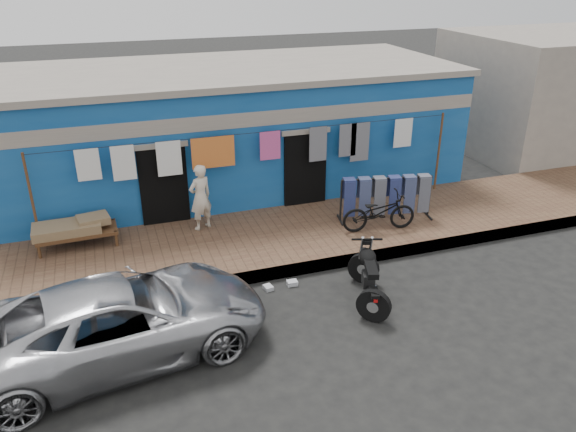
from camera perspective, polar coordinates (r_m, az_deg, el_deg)
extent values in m
plane|color=black|center=(10.48, 3.60, -10.09)|extent=(80.00, 80.00, 0.00)
cube|color=brown|center=(12.84, -1.45, -2.39)|extent=(28.00, 3.00, 0.25)
cube|color=gray|center=(11.63, 0.72, -5.47)|extent=(28.00, 0.10, 0.25)
cube|color=#12488D|center=(15.91, -5.91, 8.62)|extent=(12.00, 5.00, 3.20)
cube|color=#9E9384|center=(13.37, -3.61, 9.83)|extent=(12.00, 0.14, 0.35)
cube|color=#9E9384|center=(15.53, -6.19, 14.59)|extent=(12.20, 5.20, 0.16)
cube|color=black|center=(13.39, -12.45, 2.53)|extent=(1.10, 0.10, 2.10)
cube|color=black|center=(14.14, 1.73, 4.32)|extent=(1.10, 0.10, 2.10)
cube|color=#9E9384|center=(21.12, 25.10, 11.32)|extent=(6.00, 5.00, 3.80)
cylinder|color=brown|center=(13.13, -24.58, 1.52)|extent=(0.06, 0.06, 2.10)
cylinder|color=brown|center=(15.50, 15.05, 6.31)|extent=(0.06, 0.06, 2.10)
cylinder|color=black|center=(13.15, -3.21, 8.46)|extent=(10.00, 0.01, 0.01)
cube|color=silver|center=(12.82, -19.65, 4.93)|extent=(0.50, 0.02, 0.71)
cube|color=silver|center=(12.83, -16.36, 5.19)|extent=(0.50, 0.02, 0.80)
cube|color=silver|center=(12.90, -11.98, 5.74)|extent=(0.55, 0.02, 0.81)
cube|color=#CC4C26|center=(13.03, -7.61, 6.43)|extent=(1.00, 0.02, 0.73)
cube|color=#CA4A90|center=(13.34, -1.83, 7.17)|extent=(0.50, 0.02, 0.69)
cube|color=slate|center=(13.76, 3.07, 7.31)|extent=(0.45, 0.02, 0.87)
cube|color=slate|center=(14.05, 6.08, 7.66)|extent=(0.45, 0.02, 0.83)
cube|color=slate|center=(14.22, 7.32, 7.47)|extent=(0.50, 0.02, 0.98)
cube|color=silver|center=(14.74, 11.61, 8.27)|extent=(0.50, 0.02, 0.74)
imported|color=#B8B9BD|center=(9.58, -16.63, -9.99)|extent=(5.12, 2.90, 1.37)
imported|color=beige|center=(12.92, -8.89, 1.90)|extent=(0.66, 0.57, 1.56)
imported|color=black|center=(12.94, 9.26, 0.81)|extent=(1.76, 0.82, 1.10)
cube|color=silver|center=(11.34, 0.42, -6.81)|extent=(0.21, 0.17, 0.09)
cube|color=silver|center=(11.87, 7.56, -5.50)|extent=(0.21, 0.20, 0.09)
cube|color=silver|center=(11.21, -2.03, -7.27)|extent=(0.19, 0.22, 0.08)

